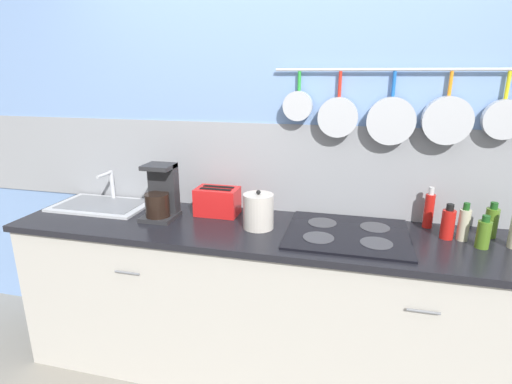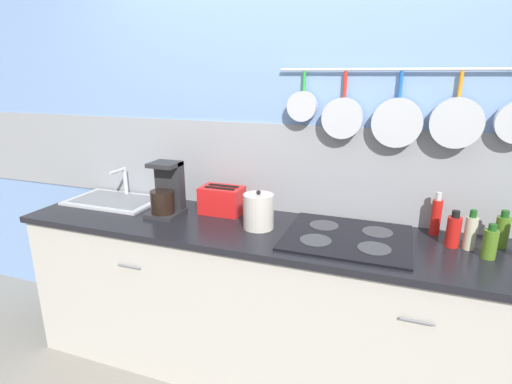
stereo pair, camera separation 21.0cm
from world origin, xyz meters
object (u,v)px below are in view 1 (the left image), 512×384
(bottle_hot_sauce, at_px, (429,210))
(bottle_vinegar, at_px, (448,223))
(bottle_cooking_wine, at_px, (491,222))
(coffee_maker, at_px, (161,196))
(toaster, at_px, (217,201))
(bottle_dish_soap, at_px, (464,224))
(bottle_olive_oil, at_px, (484,234))
(kettle, at_px, (258,211))

(bottle_hot_sauce, height_order, bottle_vinegar, bottle_hot_sauce)
(bottle_vinegar, height_order, bottle_cooking_wine, bottle_cooking_wine)
(coffee_maker, height_order, toaster, coffee_maker)
(bottle_vinegar, distance_m, bottle_dish_soap, 0.07)
(bottle_dish_soap, height_order, bottle_olive_oil, bottle_dish_soap)
(bottle_vinegar, distance_m, bottle_olive_oil, 0.16)
(bottle_olive_oil, bearing_deg, coffee_maker, 179.59)
(bottle_cooking_wine, bearing_deg, toaster, -179.29)
(toaster, xyz_separation_m, bottle_olive_oil, (1.39, -0.14, -0.01))
(bottle_vinegar, xyz_separation_m, bottle_cooking_wine, (0.22, 0.08, 0.00))
(kettle, xyz_separation_m, bottle_hot_sauce, (0.89, 0.23, 0.01))
(toaster, distance_m, bottle_dish_soap, 1.32)
(toaster, distance_m, bottle_vinegar, 1.25)
(coffee_maker, relative_size, bottle_olive_oil, 1.93)
(bottle_vinegar, bearing_deg, coffee_maker, -177.41)
(coffee_maker, distance_m, bottle_olive_oil, 1.68)
(coffee_maker, xyz_separation_m, bottle_cooking_wine, (1.76, 0.15, -0.05))
(toaster, bearing_deg, bottle_cooking_wine, 0.71)
(toaster, bearing_deg, bottle_dish_soap, -2.74)
(toaster, bearing_deg, coffee_maker, -156.66)
(coffee_maker, distance_m, kettle, 0.58)
(coffee_maker, height_order, bottle_cooking_wine, coffee_maker)
(kettle, height_order, bottle_vinegar, kettle)
(coffee_maker, bearing_deg, bottle_olive_oil, -0.41)
(kettle, height_order, bottle_olive_oil, kettle)
(bottle_vinegar, bearing_deg, bottle_hot_sauce, 116.80)
(coffee_maker, xyz_separation_m, bottle_hot_sauce, (1.47, 0.21, -0.03))
(toaster, xyz_separation_m, bottle_hot_sauce, (1.17, 0.08, 0.02))
(bottle_hot_sauce, bearing_deg, bottle_dish_soap, -45.38)
(coffee_maker, xyz_separation_m, kettle, (0.58, -0.02, -0.03))
(bottle_hot_sauce, relative_size, bottle_cooking_wine, 1.23)
(bottle_olive_oil, bearing_deg, bottle_dish_soap, 132.65)
(bottle_dish_soap, xyz_separation_m, bottle_cooking_wine, (0.15, 0.08, -0.01))
(bottle_hot_sauce, xyz_separation_m, bottle_dish_soap, (0.14, -0.14, -0.01))
(toaster, height_order, bottle_hot_sauce, bottle_hot_sauce)
(bottle_vinegar, bearing_deg, toaster, 177.33)
(bottle_dish_soap, relative_size, bottle_olive_oil, 1.20)
(bottle_hot_sauce, xyz_separation_m, bottle_olive_oil, (0.21, -0.22, -0.03))
(bottle_cooking_wine, bearing_deg, bottle_vinegar, -160.78)
(coffee_maker, distance_m, bottle_dish_soap, 1.61)
(bottle_hot_sauce, bearing_deg, bottle_olive_oil, -46.05)
(bottle_vinegar, bearing_deg, bottle_cooking_wine, 19.22)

